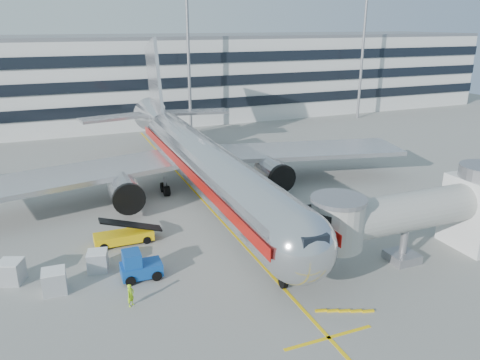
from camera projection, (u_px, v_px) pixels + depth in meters
name	position (u px, v px, depth m)	size (l,w,h in m)	color
ground	(240.00, 241.00, 40.22)	(180.00, 180.00, 0.00)	gray
lead_in_line	(204.00, 202.00, 48.99)	(0.25, 70.00, 0.01)	yellow
stop_bar	(329.00, 338.00, 27.93)	(6.00, 0.25, 0.01)	yellow
main_jet	(198.00, 159.00, 49.14)	(50.95, 48.70, 16.06)	silver
jet_bridge	(424.00, 212.00, 36.30)	(17.80, 4.50, 7.00)	silver
terminal	(125.00, 78.00, 88.57)	(150.00, 24.25, 15.60)	silver
light_mast_centre	(188.00, 42.00, 75.16)	(2.40, 1.20, 25.45)	gray
light_mast_east	(364.00, 39.00, 87.29)	(2.40, 1.20, 25.45)	gray
belt_loader	(124.00, 236.00, 39.67)	(5.13, 1.87, 2.46)	yellow
baggage_tug	(138.00, 266.00, 34.16)	(2.97, 1.93, 2.21)	#0D3F93
cargo_container_left	(54.00, 281.00, 32.42)	(1.62, 1.62, 1.67)	silver
cargo_container_right	(11.00, 272.00, 33.66)	(2.04, 2.04, 1.68)	silver
cargo_container_front	(98.00, 261.00, 35.33)	(1.73, 1.73, 1.55)	silver
ramp_worker	(131.00, 295.00, 30.86)	(0.58, 0.38, 1.59)	#A2E017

